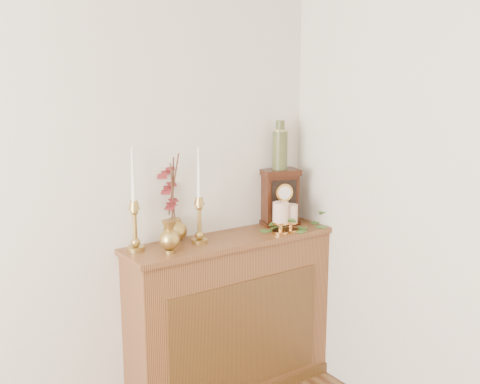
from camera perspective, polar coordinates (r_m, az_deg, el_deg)
room_walls at (r=0.48m, az=-2.87°, el=-1.95°), size 4.08×4.58×2.64m
console_shelf at (r=3.28m, az=-0.85°, el=-12.90°), size 1.24×0.34×0.93m
candlestick_left at (r=2.87m, az=-10.67°, el=-2.56°), size 0.09×0.09×0.53m
candlestick_center at (r=2.96m, az=-4.16°, el=-2.08°), size 0.09×0.09×0.51m
bud_vase at (r=2.83m, az=-7.18°, el=-4.57°), size 0.10×0.10×0.17m
ginger_jar at (r=3.01m, az=-7.13°, el=-0.96°), size 0.19×0.21×0.48m
pillar_candle_left at (r=3.16m, az=4.14°, el=-2.47°), size 0.10×0.10×0.19m
pillar_candle_right at (r=3.21m, az=5.17°, el=-2.51°), size 0.09×0.09×0.17m
ivy_garland at (r=3.27m, az=5.74°, el=-3.54°), size 0.44×0.24×0.09m
mantel_clock at (r=3.36m, az=4.03°, el=-0.54°), size 0.25×0.21×0.33m
ceramic_vase at (r=3.31m, az=4.08°, el=4.53°), size 0.09×0.09×0.29m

